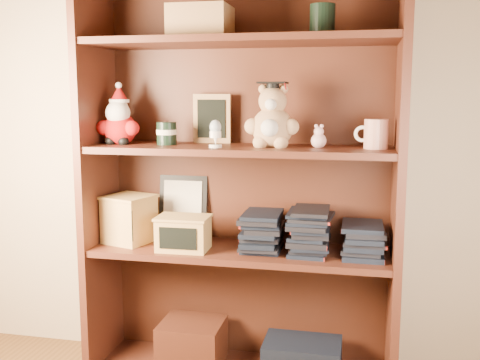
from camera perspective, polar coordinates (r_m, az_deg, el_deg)
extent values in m
cube|color=#C3AF8C|center=(2.30, 2.76, 11.32)|extent=(3.00, 0.04, 2.50)
cube|color=#4A2115|center=(2.34, -14.13, -0.02)|extent=(0.03, 0.35, 1.60)
cube|color=#4A2115|center=(2.10, 15.77, -1.05)|extent=(0.03, 0.35, 1.60)
cube|color=#441F12|center=(2.31, 0.87, 0.12)|extent=(1.20, 0.02, 1.60)
cube|color=#4A2115|center=(2.13, 0.00, 13.90)|extent=(1.14, 0.33, 0.02)
cube|color=#441F12|center=(2.39, -4.88, -16.16)|extent=(0.25, 0.22, 0.18)
cube|color=black|center=(2.32, 6.34, -17.56)|extent=(0.30, 0.20, 0.14)
cube|color=#9E7547|center=(2.17, -4.02, 15.70)|extent=(0.22, 0.18, 0.12)
cylinder|color=black|center=(2.09, 8.37, 15.76)|extent=(0.09, 0.09, 0.11)
cube|color=#4A2115|center=(2.21, 0.00, -7.28)|extent=(1.14, 0.33, 0.02)
cube|color=#4A2115|center=(2.13, 0.00, 3.13)|extent=(1.14, 0.33, 0.02)
sphere|color=#A50F0F|center=(2.28, -12.08, 5.09)|extent=(0.13, 0.13, 0.13)
sphere|color=#A50F0F|center=(2.28, -13.66, 5.18)|extent=(0.06, 0.06, 0.06)
sphere|color=#A50F0F|center=(2.23, -10.94, 5.20)|extent=(0.06, 0.06, 0.06)
sphere|color=black|center=(2.26, -13.00, 3.88)|extent=(0.04, 0.04, 0.04)
sphere|color=black|center=(2.24, -11.76, 3.87)|extent=(0.04, 0.04, 0.04)
sphere|color=white|center=(2.26, -12.30, 6.68)|extent=(0.10, 0.10, 0.10)
sphere|color=#D8B293|center=(2.27, -12.15, 7.24)|extent=(0.07, 0.07, 0.07)
cone|color=#A50F0F|center=(2.27, -12.20, 8.58)|extent=(0.07, 0.07, 0.06)
sphere|color=white|center=(2.27, -12.22, 9.39)|extent=(0.03, 0.03, 0.03)
cylinder|color=white|center=(2.27, -12.17, 7.86)|extent=(0.08, 0.08, 0.01)
cylinder|color=black|center=(2.21, -7.47, 4.71)|extent=(0.08, 0.08, 0.09)
cylinder|color=beige|center=(2.21, -7.47, 4.86)|extent=(0.08, 0.08, 0.02)
cube|color=#9E7547|center=(2.27, -2.85, 6.25)|extent=(0.15, 0.02, 0.20)
cube|color=black|center=(2.26, -2.93, 6.23)|extent=(0.11, 0.01, 0.15)
cube|color=#9E7547|center=(2.30, -2.62, 4.26)|extent=(0.07, 0.07, 0.01)
cylinder|color=white|center=(2.07, -2.50, 3.47)|extent=(0.05, 0.05, 0.01)
cone|color=white|center=(2.07, -2.51, 4.06)|extent=(0.02, 0.02, 0.03)
cylinder|color=white|center=(2.07, -2.51, 4.65)|extent=(0.04, 0.04, 0.02)
ellipsoid|color=#A2B4C5|center=(2.07, -2.52, 5.40)|extent=(0.04, 0.04, 0.05)
sphere|color=tan|center=(2.10, 3.32, 5.32)|extent=(0.15, 0.15, 0.15)
sphere|color=white|center=(2.04, 3.03, 5.31)|extent=(0.07, 0.07, 0.07)
sphere|color=tan|center=(2.09, 1.29, 5.47)|extent=(0.06, 0.06, 0.06)
sphere|color=tan|center=(2.07, 5.18, 5.40)|extent=(0.06, 0.06, 0.06)
sphere|color=tan|center=(2.07, 2.06, 3.85)|extent=(0.05, 0.05, 0.05)
sphere|color=tan|center=(2.06, 4.17, 3.80)|extent=(0.05, 0.05, 0.05)
sphere|color=tan|center=(2.10, 3.34, 8.01)|extent=(0.11, 0.11, 0.11)
sphere|color=white|center=(2.05, 3.15, 7.69)|extent=(0.04, 0.04, 0.04)
sphere|color=tan|center=(2.11, 2.36, 9.21)|extent=(0.04, 0.04, 0.04)
sphere|color=tan|center=(2.10, 4.44, 9.20)|extent=(0.04, 0.04, 0.04)
cylinder|color=black|center=(2.10, 3.35, 9.51)|extent=(0.05, 0.05, 0.02)
cube|color=black|center=(2.10, 3.36, 9.84)|extent=(0.10, 0.10, 0.01)
cylinder|color=#A50F0F|center=(2.07, 4.63, 9.51)|extent=(0.00, 0.05, 0.03)
sphere|color=beige|center=(2.08, 7.99, 3.97)|extent=(0.06, 0.06, 0.06)
sphere|color=beige|center=(2.08, 8.01, 4.89)|extent=(0.04, 0.04, 0.04)
sphere|color=beige|center=(2.08, 7.74, 5.45)|extent=(0.01, 0.01, 0.01)
sphere|color=beige|center=(2.08, 8.30, 5.44)|extent=(0.01, 0.01, 0.01)
cylinder|color=silver|center=(2.08, 13.65, 4.56)|extent=(0.09, 0.09, 0.11)
torus|color=white|center=(2.08, 12.32, 4.60)|extent=(0.06, 0.01, 0.06)
cube|color=black|center=(2.37, -5.79, -2.65)|extent=(0.21, 0.05, 0.26)
cube|color=beige|center=(2.36, -5.86, -2.70)|extent=(0.17, 0.03, 0.22)
cube|color=tan|center=(2.32, -11.18, -3.98)|extent=(0.21, 0.21, 0.18)
cube|color=black|center=(2.24, -12.04, -4.44)|extent=(0.12, 0.04, 0.12)
cube|color=tan|center=(2.30, -11.25, -1.70)|extent=(0.22, 0.22, 0.01)
cube|color=tan|center=(2.18, -5.76, -5.48)|extent=(0.20, 0.14, 0.12)
cube|color=black|center=(2.11, -6.34, -5.93)|extent=(0.14, 0.01, 0.08)
cube|color=tan|center=(2.16, -5.79, -3.81)|extent=(0.21, 0.15, 0.01)
cube|color=black|center=(2.18, 2.29, -6.89)|extent=(0.14, 0.20, 0.02)
cube|color=black|center=(2.18, 2.29, -6.48)|extent=(0.14, 0.20, 0.02)
cube|color=black|center=(2.17, 2.30, -6.08)|extent=(0.14, 0.20, 0.02)
cube|color=black|center=(2.17, 2.30, -5.67)|extent=(0.14, 0.20, 0.02)
cube|color=black|center=(2.17, 2.30, -5.26)|extent=(0.14, 0.20, 0.02)
cube|color=black|center=(2.16, 2.31, -4.85)|extent=(0.14, 0.20, 0.02)
cube|color=black|center=(2.16, 2.31, -4.43)|extent=(0.14, 0.20, 0.02)
cube|color=black|center=(2.16, 2.31, -4.02)|extent=(0.14, 0.20, 0.02)
cube|color=black|center=(2.15, 2.31, -3.60)|extent=(0.14, 0.20, 0.02)
cube|color=black|center=(2.16, 7.12, -7.12)|extent=(0.14, 0.20, 0.02)
cube|color=black|center=(2.16, 7.12, -6.71)|extent=(0.14, 0.20, 0.02)
cube|color=black|center=(2.15, 7.13, -6.30)|extent=(0.14, 0.20, 0.02)
cube|color=black|center=(2.15, 7.14, -5.89)|extent=(0.14, 0.20, 0.02)
cube|color=black|center=(2.14, 7.15, -5.47)|extent=(0.14, 0.20, 0.02)
cube|color=black|center=(2.14, 7.16, -5.06)|extent=(0.14, 0.20, 0.02)
cube|color=black|center=(2.14, 7.16, -4.64)|extent=(0.14, 0.20, 0.02)
cube|color=black|center=(2.13, 7.17, -4.22)|extent=(0.14, 0.20, 0.02)
cube|color=black|center=(2.13, 7.18, -3.80)|extent=(0.14, 0.20, 0.02)
cube|color=black|center=(2.13, 7.19, -3.38)|extent=(0.14, 0.20, 0.02)
cube|color=black|center=(2.12, 7.20, -2.96)|extent=(0.14, 0.20, 0.02)
cube|color=black|center=(2.12, 7.21, -2.54)|extent=(0.14, 0.20, 0.02)
cube|color=black|center=(2.15, 12.47, -7.32)|extent=(0.14, 0.20, 0.02)
cube|color=black|center=(2.15, 12.48, -6.91)|extent=(0.14, 0.20, 0.02)
cube|color=black|center=(2.14, 12.50, -6.49)|extent=(0.14, 0.20, 0.02)
cube|color=black|center=(2.14, 12.51, -6.08)|extent=(0.14, 0.20, 0.02)
cube|color=black|center=(2.14, 12.53, -5.67)|extent=(0.14, 0.20, 0.02)
cube|color=black|center=(2.13, 12.54, -5.25)|extent=(0.14, 0.20, 0.02)
cube|color=black|center=(2.13, 12.55, -4.83)|extent=(0.14, 0.20, 0.02)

